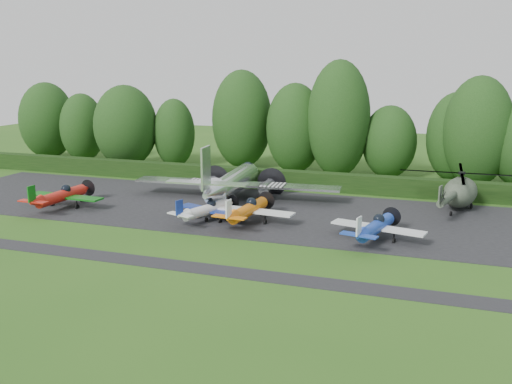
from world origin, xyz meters
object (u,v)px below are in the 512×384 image
(transport_plane, at_px, (232,183))
(light_plane_white, at_px, (207,210))
(light_plane_red, at_px, (62,196))
(helicopter, at_px, (460,190))
(light_plane_orange, at_px, (248,210))
(light_plane_blue, at_px, (376,227))

(transport_plane, distance_m, light_plane_white, 7.89)
(light_plane_red, bearing_deg, helicopter, 15.53)
(helicopter, bearing_deg, transport_plane, 176.40)
(light_plane_red, xyz_separation_m, light_plane_orange, (18.83, 0.74, -0.01))
(light_plane_orange, height_order, helicopter, helicopter)
(light_plane_white, relative_size, light_plane_blue, 0.92)
(light_plane_blue, bearing_deg, transport_plane, 137.57)
(light_plane_white, bearing_deg, light_plane_blue, -23.46)
(transport_plane, bearing_deg, helicopter, 14.66)
(transport_plane, relative_size, light_plane_red, 2.59)
(light_plane_orange, distance_m, light_plane_blue, 11.27)
(light_plane_blue, bearing_deg, light_plane_white, 163.26)
(transport_plane, relative_size, light_plane_orange, 2.62)
(transport_plane, bearing_deg, light_plane_blue, -25.34)
(light_plane_red, bearing_deg, light_plane_blue, -4.36)
(light_plane_red, distance_m, light_plane_blue, 29.99)
(transport_plane, height_order, light_plane_blue, transport_plane)
(light_plane_orange, height_order, light_plane_blue, light_plane_orange)
(helicopter, bearing_deg, light_plane_white, -164.73)
(light_plane_red, relative_size, helicopter, 0.62)
(helicopter, bearing_deg, light_plane_blue, -129.95)
(transport_plane, xyz_separation_m, light_plane_white, (0.69, -7.81, -0.83))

